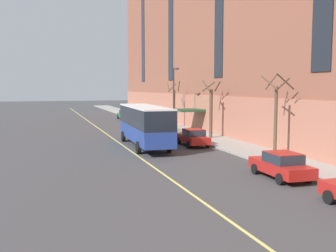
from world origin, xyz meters
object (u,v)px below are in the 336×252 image
object	(u,v)px
parked_car_red_0	(193,137)
parked_car_red_1	(281,165)
street_tree_mid_block	(276,113)
parked_car_green_4	(125,115)
street_tree_far_downtown	(174,105)
street_lamp	(174,93)
street_tree_far_uptown	(211,109)
city_bus	(145,123)
parked_car_champagne_5	(167,128)
parked_car_green_3	(147,122)

from	to	relation	value
parked_car_red_0	parked_car_red_1	bearing A→B (deg)	-89.36
parked_car_red_1	street_tree_mid_block	size ratio (longest dim) A/B	0.74
parked_car_red_0	parked_car_green_4	bearing A→B (deg)	89.74
street_tree_far_downtown	street_lamp	bearing A→B (deg)	-108.57
parked_car_red_0	street_tree_far_uptown	xyz separation A→B (m)	(3.52, 3.97, 2.33)
city_bus	parked_car_red_0	distance (m)	4.62
parked_car_red_0	street_tree_far_downtown	distance (m)	16.23
parked_car_green_4	street_tree_far_uptown	xyz separation A→B (m)	(3.37, -27.60, 2.33)
city_bus	parked_car_green_4	size ratio (longest dim) A/B	2.76
parked_car_red_1	street_tree_far_uptown	world-z (taller)	street_tree_far_uptown
street_tree_mid_block	street_tree_far_uptown	bearing A→B (deg)	89.93
parked_car_champagne_5	street_lamp	bearing A→B (deg)	57.14
parked_car_red_1	street_lamp	xyz separation A→B (m)	(1.76, 24.58, 3.88)
city_bus	street_tree_mid_block	bearing A→B (deg)	-47.52
street_tree_far_uptown	parked_car_red_0	bearing A→B (deg)	-131.55
street_lamp	parked_car_red_0	bearing A→B (deg)	-99.89
parked_car_champagne_5	street_tree_far_uptown	world-z (taller)	street_tree_far_uptown
parked_car_green_4	street_tree_far_uptown	size ratio (longest dim) A/B	0.73
street_tree_mid_block	street_tree_far_downtown	size ratio (longest dim) A/B	1.03
parked_car_red_1	parked_car_green_3	xyz separation A→B (m)	(-0.14, 30.15, -0.00)
city_bus	street_tree_far_downtown	xyz separation A→B (m)	(7.85, 14.91, 0.95)
parked_car_red_1	street_tree_mid_block	bearing A→B (deg)	59.89
city_bus	street_tree_far_downtown	distance (m)	16.87
parked_car_red_1	parked_car_champagne_5	xyz separation A→B (m)	(-0.08, 21.73, -0.00)
parked_car_red_0	parked_car_green_3	size ratio (longest dim) A/B	1.03
street_tree_far_uptown	street_lamp	bearing A→B (deg)	102.85
parked_car_red_0	street_lamp	size ratio (longest dim) A/B	0.59
city_bus	parked_car_red_1	distance (m)	15.11
street_tree_mid_block	street_lamp	bearing A→B (deg)	94.83
parked_car_green_3	city_bus	bearing A→B (deg)	-105.46
parked_car_green_3	street_tree_far_uptown	size ratio (longest dim) A/B	0.73
parked_car_green_3	street_tree_mid_block	bearing A→B (deg)	-81.84
parked_car_red_0	parked_car_red_1	distance (m)	13.59
street_tree_far_uptown	parked_car_green_3	bearing A→B (deg)	105.57
city_bus	parked_car_red_0	bearing A→B (deg)	-10.10
city_bus	street_tree_far_uptown	xyz separation A→B (m)	(7.87, 3.19, 0.99)
parked_car_champagne_5	street_tree_far_downtown	size ratio (longest dim) A/B	0.73
parked_car_champagne_5	street_lamp	distance (m)	5.15
street_tree_far_downtown	street_lamp	size ratio (longest dim) A/B	0.81
parked_car_green_4	parked_car_green_3	bearing A→B (deg)	-90.52
street_tree_far_downtown	street_lamp	distance (m)	5.20
street_tree_far_uptown	street_tree_far_downtown	size ratio (longest dim) A/B	0.98
parked_car_red_1	street_tree_far_downtown	xyz separation A→B (m)	(3.34, 29.27, 2.28)
city_bus	street_tree_far_downtown	world-z (taller)	street_tree_far_downtown
street_tree_far_downtown	street_tree_mid_block	bearing A→B (deg)	-89.97
street_tree_mid_block	parked_car_red_1	bearing A→B (deg)	-120.11
parked_car_green_3	street_tree_far_downtown	xyz separation A→B (m)	(3.48, -0.88, 2.28)
street_tree_mid_block	parked_car_champagne_5	bearing A→B (deg)	102.13
street_tree_mid_block	street_tree_far_downtown	bearing A→B (deg)	90.03
city_bus	parked_car_green_4	xyz separation A→B (m)	(4.50, 30.79, -1.34)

